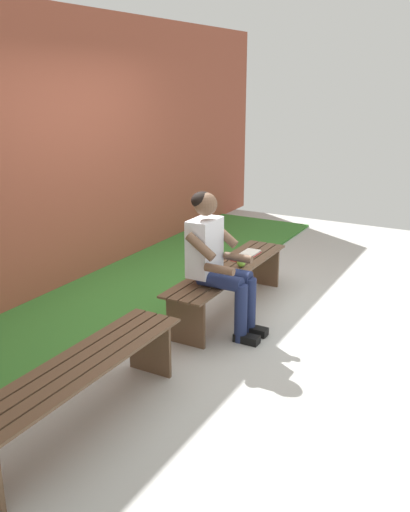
{
  "coord_description": "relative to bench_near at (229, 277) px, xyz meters",
  "views": [
    {
      "loc": [
        4.48,
        2.2,
        2.17
      ],
      "look_at": [
        0.75,
        0.15,
        0.79
      ],
      "focal_mm": 39.0,
      "sensor_mm": 36.0,
      "label": 1
    }
  ],
  "objects": [
    {
      "name": "apple",
      "position": [
        -0.06,
        0.09,
        0.14
      ],
      "size": [
        0.08,
        0.08,
        0.08
      ],
      "primitive_type": "sphere",
      "color": "#72B738",
      "rests_on": "bench_near"
    },
    {
      "name": "grass_strip",
      "position": [
        1.08,
        -1.16,
        -0.33
      ],
      "size": [
        9.0,
        1.62,
        0.03
      ],
      "primitive_type": "cube",
      "color": "#387A2D",
      "rests_on": "ground"
    },
    {
      "name": "person_seated",
      "position": [
        0.45,
        0.1,
        0.34
      ],
      "size": [
        0.5,
        0.69,
        1.25
      ],
      "color": "silver",
      "rests_on": "ground"
    },
    {
      "name": "ground_plane",
      "position": [
        1.08,
        1.0,
        -0.36
      ],
      "size": [
        10.0,
        7.0,
        0.04
      ],
      "primitive_type": "cube",
      "color": "#B2B2AD"
    },
    {
      "name": "brick_wall",
      "position": [
        0.5,
        -1.95,
        1.08
      ],
      "size": [
        9.5,
        0.24,
        2.85
      ],
      "primitive_type": "cube",
      "color": "#9E4C38",
      "rests_on": "ground"
    },
    {
      "name": "bench_near",
      "position": [
        0.0,
        0.0,
        0.0
      ],
      "size": [
        1.88,
        0.41,
        0.44
      ],
      "rotation": [
        0.0,
        0.0,
        -0.0
      ],
      "color": "brown",
      "rests_on": "ground"
    },
    {
      "name": "book_open",
      "position": [
        -0.38,
        -0.0,
        0.11
      ],
      "size": [
        0.41,
        0.16,
        0.02
      ],
      "rotation": [
        0.0,
        0.0,
        -0.0
      ],
      "color": "white",
      "rests_on": "bench_near"
    },
    {
      "name": "bench_far",
      "position": [
        2.15,
        -0.0,
        -0.0
      ],
      "size": [
        1.84,
        0.41,
        0.44
      ],
      "rotation": [
        0.0,
        0.0,
        -0.0
      ],
      "color": "brown",
      "rests_on": "ground"
    }
  ]
}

